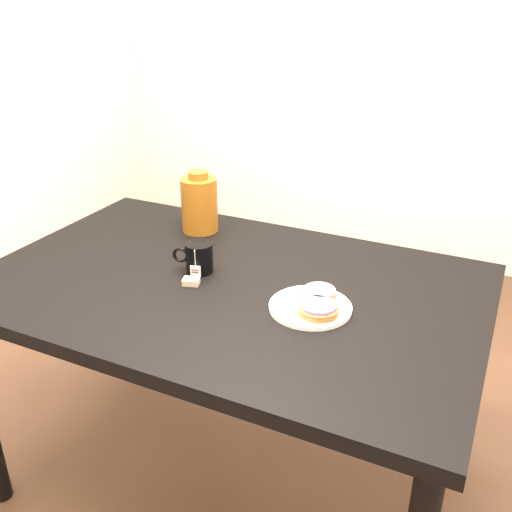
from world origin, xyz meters
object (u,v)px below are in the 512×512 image
mug (199,257)px  teabag_pouch (191,282)px  table (229,307)px  bagel_package (199,204)px  bagel_back (319,294)px  bagel_front (318,309)px  plate (310,306)px

mug → teabag_pouch: mug is taller
table → mug: size_ratio=10.96×
table → teabag_pouch: bearing=-143.7°
table → bagel_package: 0.43m
bagel_back → mug: size_ratio=0.96×
table → bagel_front: bearing=-13.9°
plate → bagel_front: size_ratio=1.55×
mug → bagel_package: bagel_package is taller
bagel_front → bagel_package: bagel_package is taller
table → mug: (-0.11, 0.02, 0.13)m
table → plate: size_ratio=6.57×
teabag_pouch → bagel_package: 0.40m
plate → bagel_package: size_ratio=1.03×
bagel_front → bagel_package: 0.67m
table → bagel_back: (0.27, 0.00, 0.11)m
mug → table: bearing=-25.9°
table → bagel_back: bearing=0.2°
bagel_front → mug: 0.41m
bagel_front → mug: size_ratio=1.08×
bagel_front → mug: mug is taller
bagel_back → bagel_package: bearing=151.5°
plate → bagel_front: (0.03, -0.03, 0.02)m
teabag_pouch → table: bearing=36.3°
plate → bagel_package: (-0.53, 0.33, 0.09)m
bagel_package → plate: bearing=-32.5°
teabag_pouch → bagel_front: bearing=-1.8°
plate → mug: size_ratio=1.67×
bagel_back → bagel_package: 0.61m
table → bagel_front: bagel_front is taller
bagel_back → teabag_pouch: size_ratio=2.74×
bagel_back → teabag_pouch: 0.36m
plate → mug: (-0.37, 0.06, 0.04)m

